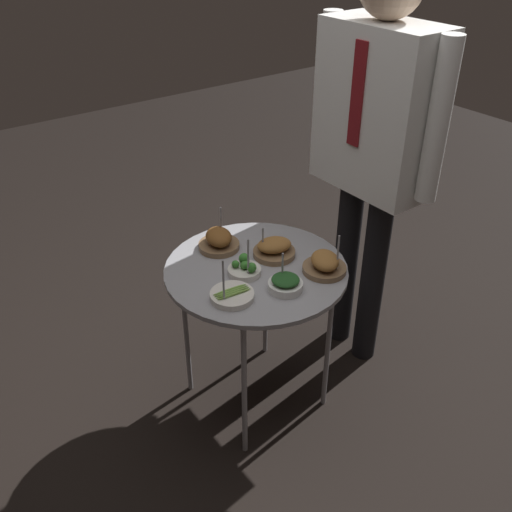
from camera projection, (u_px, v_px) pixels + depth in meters
The scene contains 9 objects.
ground_plane at pixel (256, 395), 2.45m from camera, with size 8.00×8.00×0.00m, color black.
serving_cart at pixel (256, 278), 2.12m from camera, with size 0.68×0.68×0.66m.
bowl_asparagus_back_left at pixel (232, 295), 1.93m from camera, with size 0.15×0.15×0.17m.
bowl_roast_far_rim at pixel (219, 240), 2.20m from camera, with size 0.16×0.16×0.15m.
bowl_broccoli_near_rim at pixel (245, 268), 2.05m from camera, with size 0.12×0.12×0.16m.
bowl_roast_front_right at pixel (274, 249), 2.15m from camera, with size 0.16×0.16×0.12m.
bowl_roast_center at pixel (325, 264), 2.06m from camera, with size 0.16×0.16×0.16m.
bowl_spinach_mid_right at pixel (286, 284), 1.97m from camera, with size 0.12×0.12×0.13m.
waiter_figure at pixel (375, 130), 2.17m from camera, with size 0.62×0.23×1.68m.
Camera 1 is at (1.40, -1.04, 1.82)m, focal length 40.00 mm.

